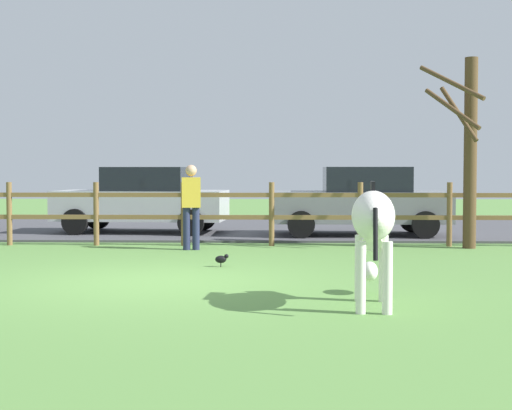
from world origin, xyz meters
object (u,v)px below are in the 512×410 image
object	(u,v)px
parked_car_silver	(143,199)
bare_tree	(468,147)
crow_on_grass	(222,259)
parked_car_grey	(361,200)
zebra	(373,225)
visitor_near_fence	(191,203)

from	to	relation	value
parked_car_silver	bare_tree	bearing A→B (deg)	-23.79
crow_on_grass	parked_car_grey	size ratio (longest dim) A/B	0.05
bare_tree	crow_on_grass	world-z (taller)	bare_tree
bare_tree	zebra	distance (m)	7.01
bare_tree	crow_on_grass	size ratio (longest dim) A/B	17.37
bare_tree	crow_on_grass	bearing A→B (deg)	-147.22
parked_car_grey	bare_tree	bearing A→B (deg)	-53.50
bare_tree	visitor_near_fence	distance (m)	5.51
parked_car_grey	visitor_near_fence	xyz separation A→B (m)	(-3.57, -2.86, 0.06)
zebra	visitor_near_fence	bearing A→B (deg)	114.58
bare_tree	parked_car_silver	xyz separation A→B (m)	(-6.94, 3.06, -1.15)
parked_car_silver	visitor_near_fence	bearing A→B (deg)	-65.96
crow_on_grass	zebra	bearing A→B (deg)	-60.15
parked_car_grey	parked_car_silver	world-z (taller)	same
zebra	crow_on_grass	distance (m)	4.03
bare_tree	parked_car_grey	world-z (taller)	bare_tree
bare_tree	parked_car_silver	size ratio (longest dim) A/B	0.91
zebra	parked_car_silver	size ratio (longest dim) A/B	0.47
zebra	parked_car_grey	size ratio (longest dim) A/B	0.48
zebra	parked_car_silver	xyz separation A→B (m)	(-4.29, 9.46, -0.08)
zebra	visitor_near_fence	size ratio (longest dim) A/B	1.18
parked_car_silver	zebra	bearing A→B (deg)	-65.62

